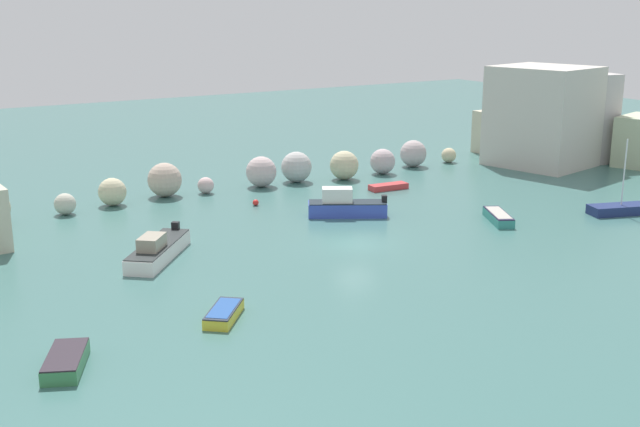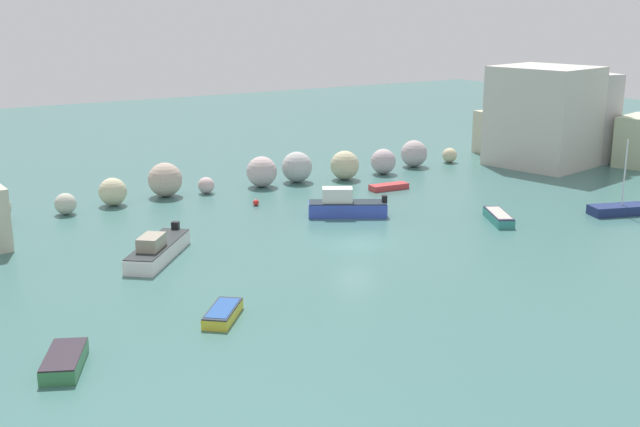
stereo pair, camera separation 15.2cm
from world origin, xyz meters
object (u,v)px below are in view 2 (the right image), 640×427
(moored_boat_0, at_px, (499,217))
(moored_boat_2, at_px, (621,209))
(channel_buoy, at_px, (256,203))
(moored_boat_4, at_px, (223,313))
(moored_boat_1, at_px, (346,206))
(moored_boat_5, at_px, (157,250))
(moored_boat_6, at_px, (389,187))
(moored_boat_3, at_px, (64,361))

(moored_boat_0, height_order, moored_boat_2, moored_boat_2)
(channel_buoy, height_order, moored_boat_0, moored_boat_0)
(moored_boat_4, bearing_deg, moored_boat_2, 135.77)
(moored_boat_1, height_order, moored_boat_5, moored_boat_1)
(channel_buoy, xyz_separation_m, moored_boat_2, (20.52, -15.79, 0.13))
(moored_boat_1, distance_m, moored_boat_6, 8.92)
(moored_boat_6, bearing_deg, moored_boat_4, -137.68)
(channel_buoy, distance_m, moored_boat_1, 7.09)
(moored_boat_0, relative_size, moored_boat_2, 0.74)
(channel_buoy, relative_size, moored_boat_5, 0.07)
(moored_boat_0, distance_m, moored_boat_6, 11.71)
(moored_boat_5, bearing_deg, moored_boat_2, 117.08)
(moored_boat_1, xyz_separation_m, moored_boat_6, (7.43, 4.90, -0.49))
(moored_boat_2, bearing_deg, channel_buoy, -18.45)
(channel_buoy, distance_m, moored_boat_0, 17.34)
(moored_boat_5, height_order, moored_boat_6, moored_boat_5)
(channel_buoy, relative_size, moored_boat_4, 0.15)
(moored_boat_4, height_order, moored_boat_5, moored_boat_5)
(channel_buoy, bearing_deg, moored_boat_0, -47.05)
(moored_boat_1, distance_m, moored_boat_4, 19.74)
(moored_boat_0, height_order, moored_boat_1, moored_boat_1)
(moored_boat_1, relative_size, moored_boat_5, 0.90)
(moored_boat_3, distance_m, moored_boat_6, 35.70)
(moored_boat_2, xyz_separation_m, moored_boat_4, (-31.88, -2.58, -0.07))
(moored_boat_1, xyz_separation_m, moored_boat_2, (16.59, -9.90, -0.36))
(channel_buoy, relative_size, moored_boat_2, 0.09)
(moored_boat_6, bearing_deg, channel_buoy, 179.93)
(moored_boat_4, xyz_separation_m, moored_boat_6, (22.72, 17.39, -0.07))
(channel_buoy, height_order, moored_boat_2, moored_boat_2)
(moored_boat_1, bearing_deg, moored_boat_6, -115.40)
(moored_boat_1, bearing_deg, moored_boat_5, 40.10)
(moored_boat_1, bearing_deg, channel_buoy, -25.10)
(channel_buoy, bearing_deg, moored_boat_6, -4.96)
(moored_boat_2, relative_size, moored_boat_5, 0.87)
(moored_boat_1, relative_size, moored_boat_3, 1.56)
(channel_buoy, distance_m, moored_boat_4, 21.60)
(moored_boat_0, distance_m, moored_boat_1, 10.42)
(moored_boat_1, bearing_deg, moored_boat_2, -179.63)
(channel_buoy, height_order, moored_boat_1, moored_boat_1)
(moored_boat_6, bearing_deg, moored_boat_2, -53.36)
(moored_boat_4, bearing_deg, moored_boat_1, 170.38)
(channel_buoy, height_order, moored_boat_4, moored_boat_4)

